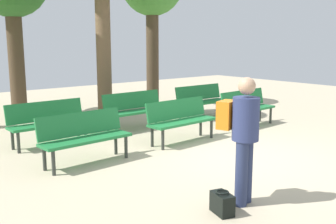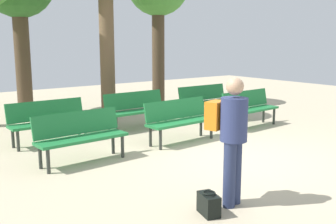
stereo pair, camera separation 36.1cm
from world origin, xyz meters
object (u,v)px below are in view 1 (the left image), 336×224
bench_r0_c0 (84,135)px  bench_r1_c0 (48,120)px  bench_r0_c2 (247,106)px  bench_r0_c1 (181,118)px  bench_r1_c1 (135,108)px  bench_r1_c2 (201,99)px  visitor_with_backpack (243,133)px  handbag (222,203)px

bench_r0_c0 → bench_r1_c0: bearing=86.6°
bench_r0_c2 → bench_r0_c1: bearing=179.9°
bench_r1_c1 → bench_r1_c2: size_ratio=1.00×
bench_r0_c1 → bench_r1_c1: size_ratio=1.01×
bench_r0_c1 → bench_r0_c2: size_ratio=1.00×
bench_r0_c2 → visitor_with_backpack: (-3.75, -3.03, 0.43)m
bench_r0_c0 → bench_r1_c0: 1.57m
bench_r1_c0 → bench_r1_c2: same height
bench_r0_c1 → bench_r1_c1: 1.59m
bench_r0_c1 → visitor_with_backpack: bearing=-119.9°
bench_r1_c2 → visitor_with_backpack: size_ratio=0.97×
bench_r1_c0 → visitor_with_backpack: size_ratio=0.97×
bench_r0_c2 → handbag: 5.22m
bench_r0_c2 → handbag: size_ratio=4.55×
bench_r0_c2 → bench_r0_c0: bearing=179.1°
bench_r1_c1 → handbag: bench_r1_c1 is taller
bench_r0_c0 → bench_r1_c0: (0.02, 1.57, 0.00)m
bench_r1_c2 → bench_r0_c2: bearing=-86.4°
bench_r0_c1 → visitor_with_backpack: size_ratio=0.98×
visitor_with_backpack → handbag: (-0.43, -0.08, -0.80)m
handbag → visitor_with_backpack: bearing=10.0°
bench_r0_c2 → bench_r1_c0: 4.69m
bench_r0_c2 → visitor_with_backpack: size_ratio=0.99×
bench_r0_c0 → bench_r1_c0: size_ratio=1.01×
bench_r0_c0 → handbag: (0.33, -2.91, -0.37)m
bench_r0_c0 → handbag: size_ratio=4.54×
bench_r1_c1 → visitor_with_backpack: size_ratio=0.98×
bench_r0_c2 → bench_r1_c2: 1.49m
bench_r0_c1 → visitor_with_backpack: (-1.48, -2.90, 0.43)m
bench_r0_c1 → bench_r0_c2: bearing=0.4°
bench_r0_c1 → bench_r1_c0: size_ratio=1.01×
handbag → bench_r1_c0: bearing=94.0°
bench_r0_c1 → bench_r1_c2: bearing=33.9°
handbag → bench_r0_c1: bearing=57.3°
bench_r0_c2 → bench_r1_c2: bearing=90.7°
bench_r0_c0 → bench_r1_c1: 2.74m
bench_r1_c2 → visitor_with_backpack: visitor_with_backpack is taller
bench_r0_c2 → handbag: bearing=-146.7°
bench_r0_c1 → bench_r1_c0: 2.69m
bench_r1_c0 → visitor_with_backpack: bearing=-81.1°
bench_r0_c2 → bench_r1_c0: bearing=159.5°
bench_r0_c0 → bench_r1_c2: size_ratio=1.01×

